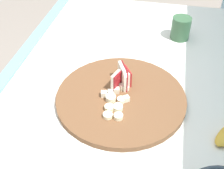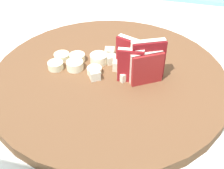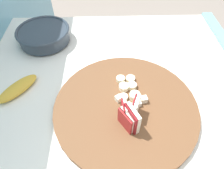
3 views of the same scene
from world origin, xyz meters
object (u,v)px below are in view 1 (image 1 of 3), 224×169
(apple_wedge_fan, at_px, (123,77))
(banana_slice_rows, at_px, (114,107))
(cutting_board, at_px, (121,98))
(small_jar, at_px, (181,28))
(apple_dice_pile, at_px, (116,92))

(apple_wedge_fan, relative_size, banana_slice_rows, 0.86)
(cutting_board, distance_m, banana_slice_rows, 0.06)
(small_jar, bearing_deg, cutting_board, -22.11)
(banana_slice_rows, height_order, small_jar, small_jar)
(cutting_board, distance_m, small_jar, 0.42)
(cutting_board, height_order, apple_wedge_fan, apple_wedge_fan)
(banana_slice_rows, bearing_deg, apple_wedge_fan, 176.50)
(apple_wedge_fan, xyz_separation_m, apple_dice_pile, (0.04, -0.01, -0.02))
(cutting_board, bearing_deg, banana_slice_rows, -10.66)
(cutting_board, height_order, small_jar, small_jar)
(cutting_board, relative_size, small_jar, 4.48)
(cutting_board, bearing_deg, small_jar, 157.89)
(cutting_board, relative_size, apple_dice_pile, 4.62)
(cutting_board, relative_size, apple_wedge_fan, 4.76)
(apple_dice_pile, relative_size, small_jar, 0.97)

